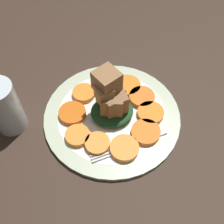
{
  "coord_description": "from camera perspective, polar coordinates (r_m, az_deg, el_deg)",
  "views": [
    {
      "loc": [
        -7.38,
        -34.81,
        55.14
      ],
      "look_at": [
        0.0,
        0.0,
        4.1
      ],
      "focal_mm": 45.0,
      "sensor_mm": 36.0,
      "label": 1
    }
  ],
  "objects": [
    {
      "name": "center_pile",
      "position": [
        0.6,
        -0.26,
        2.37
      ],
      "size": [
        9.47,
        9.24,
        11.78
      ],
      "color": "#1E4723",
      "rests_on": "plate"
    },
    {
      "name": "carrot_slice_4",
      "position": [
        0.59,
        -2.98,
        -6.39
      ],
      "size": [
        5.25,
        5.25,
        1.17
      ],
      "primitive_type": "cylinder",
      "color": "orange",
      "rests_on": "plate"
    },
    {
      "name": "carrot_slice_8",
      "position": [
        0.66,
        6.1,
        3.01
      ],
      "size": [
        5.96,
        5.96,
        1.17
      ],
      "primitive_type": "cylinder",
      "color": "orange",
      "rests_on": "plate"
    },
    {
      "name": "carrot_slice_1",
      "position": [
        0.66,
        -5.75,
        3.84
      ],
      "size": [
        5.32,
        5.32,
        1.17
      ],
      "primitive_type": "cylinder",
      "color": "orange",
      "rests_on": "plate"
    },
    {
      "name": "carrot_slice_3",
      "position": [
        0.6,
        -7.01,
        -4.77
      ],
      "size": [
        5.24,
        5.24,
        1.17
      ],
      "primitive_type": "cylinder",
      "color": "orange",
      "rests_on": "plate"
    },
    {
      "name": "carrot_slice_0",
      "position": [
        0.68,
        -1.35,
        5.48
      ],
      "size": [
        6.25,
        6.25,
        1.17
      ],
      "primitive_type": "cylinder",
      "color": "orange",
      "rests_on": "plate"
    },
    {
      "name": "fork",
      "position": [
        0.59,
        3.15,
        -6.68
      ],
      "size": [
        17.2,
        4.48,
        0.4
      ],
      "rotation": [
        0.0,
        0.0,
        0.16
      ],
      "color": "silver",
      "rests_on": "plate"
    },
    {
      "name": "table_slab",
      "position": [
        0.65,
        0.0,
        -1.57
      ],
      "size": [
        120.0,
        120.0,
        2.0
      ],
      "primitive_type": "cube",
      "color": "#38281E",
      "rests_on": "ground"
    },
    {
      "name": "carrot_slice_7",
      "position": [
        0.63,
        7.85,
        -0.23
      ],
      "size": [
        5.96,
        5.96,
        1.17
      ],
      "primitive_type": "cylinder",
      "color": "orange",
      "rests_on": "plate"
    },
    {
      "name": "carrot_slice_6",
      "position": [
        0.6,
        6.86,
        -4.11
      ],
      "size": [
        6.26,
        6.26,
        1.17
      ],
      "primitive_type": "cylinder",
      "color": "orange",
      "rests_on": "plate"
    },
    {
      "name": "water_glass",
      "position": [
        0.62,
        -21.01,
        0.84
      ],
      "size": [
        6.69,
        6.69,
        12.57
      ],
      "color": "silver",
      "rests_on": "table_slab"
    },
    {
      "name": "carrot_slice_2",
      "position": [
        0.63,
        -8.06,
        -0.25
      ],
      "size": [
        6.09,
        6.09,
        1.17
      ],
      "primitive_type": "cylinder",
      "color": "#D56013",
      "rests_on": "plate"
    },
    {
      "name": "carrot_slice_9",
      "position": [
        0.68,
        3.2,
        5.34
      ],
      "size": [
        6.16,
        6.16,
        1.17
      ],
      "primitive_type": "cylinder",
      "color": "orange",
      "rests_on": "plate"
    },
    {
      "name": "carrot_slice_5",
      "position": [
        0.58,
        2.52,
        -7.36
      ],
      "size": [
        6.06,
        6.06,
        1.17
      ],
      "primitive_type": "cylinder",
      "color": "orange",
      "rests_on": "plate"
    },
    {
      "name": "plate",
      "position": [
        0.64,
        0.0,
        -0.82
      ],
      "size": [
        30.64,
        30.64,
        1.05
      ],
      "color": "beige",
      "rests_on": "table_slab"
    }
  ]
}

